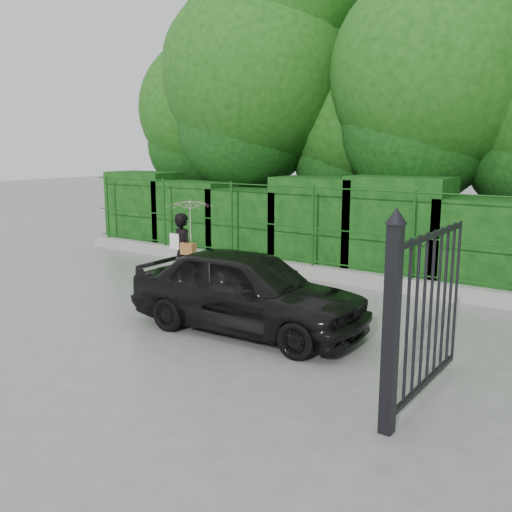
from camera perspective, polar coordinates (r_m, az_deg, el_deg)
The scene contains 8 objects.
ground at distance 9.76m, azimuth -9.97°, elevation -6.80°, with size 80.00×80.00×0.00m, color gray.
kerb at distance 13.15m, azimuth 4.11°, elevation -1.37°, with size 14.00×0.25×0.30m, color #9E9E99.
fence at distance 12.85m, azimuth 5.01°, elevation 3.08°, with size 14.13×0.06×1.80m.
hedge at distance 13.86m, azimuth 6.20°, elevation 2.96°, with size 14.20×1.20×2.30m.
trees at distance 15.34m, azimuth 14.81°, elevation 16.84°, with size 17.10×6.15×8.08m.
gate at distance 6.36m, azimuth 15.02°, elevation -5.49°, with size 0.22×2.33×2.36m.
woman at distance 11.78m, azimuth -6.87°, elevation 2.59°, with size 0.97×0.98×1.89m.
car at distance 9.14m, azimuth -0.89°, elevation -3.44°, with size 1.59×3.96×1.35m, color black.
Camera 1 is at (6.69, -6.46, 2.94)m, focal length 40.00 mm.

